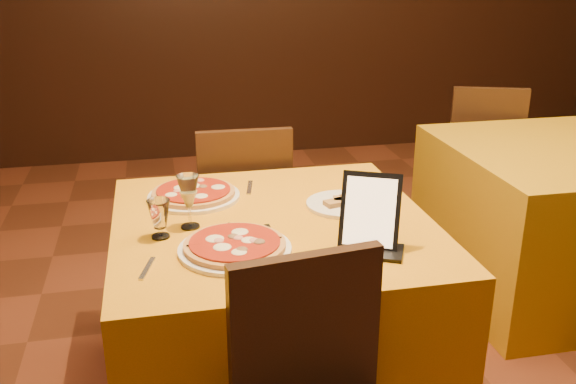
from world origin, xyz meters
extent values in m
cube|color=orange|center=(-0.49, 0.28, 0.38)|extent=(1.10, 1.10, 0.75)
cube|color=#AD790B|center=(1.06, 0.86, 0.38)|extent=(1.10, 1.10, 0.75)
cylinder|color=white|center=(-0.65, 0.06, 0.76)|extent=(0.36, 0.36, 0.01)
cylinder|color=#AD4C23|center=(-0.65, 0.06, 0.77)|extent=(0.32, 0.32, 0.02)
cylinder|color=white|center=(-0.75, 0.55, 0.76)|extent=(0.35, 0.35, 0.01)
cylinder|color=#AD4C23|center=(-0.75, 0.55, 0.77)|extent=(0.31, 0.31, 0.02)
cylinder|color=white|center=(-0.22, 0.36, 0.76)|extent=(0.27, 0.27, 0.01)
cylinder|color=olive|center=(-0.22, 0.36, 0.77)|extent=(0.17, 0.17, 0.02)
cube|color=black|center=(-0.23, 0.01, 0.87)|extent=(0.21, 0.17, 0.23)
cube|color=#B1B0B7|center=(-0.52, 0.09, 0.75)|extent=(0.03, 0.24, 0.01)
cube|color=silver|center=(-0.92, -0.01, 0.75)|extent=(0.05, 0.14, 0.01)
cube|color=#A5A6AB|center=(-0.52, 0.62, 0.75)|extent=(0.05, 0.15, 0.01)
camera|label=1|loc=(-0.87, -1.75, 1.63)|focal=40.00mm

